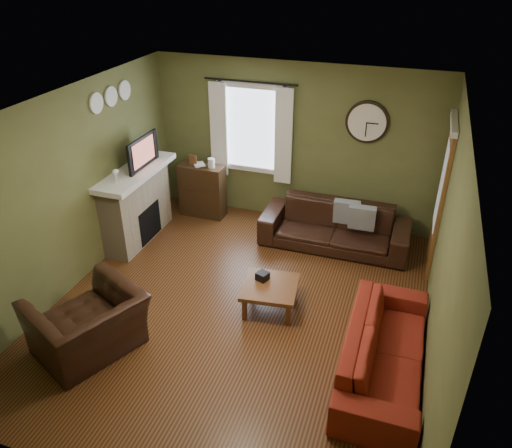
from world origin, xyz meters
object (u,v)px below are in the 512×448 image
(bookshelf, at_px, (202,190))
(sofa_brown, at_px, (335,226))
(sofa_red, at_px, (385,350))
(armchair, at_px, (88,324))
(coffee_table, at_px, (270,297))

(bookshelf, height_order, sofa_brown, bookshelf)
(sofa_red, bearing_deg, bookshelf, 50.89)
(bookshelf, relative_size, armchair, 0.79)
(armchair, bearing_deg, sofa_red, 127.32)
(coffee_table, bearing_deg, armchair, -141.59)
(sofa_brown, distance_m, sofa_red, 2.64)
(bookshelf, height_order, coffee_table, bookshelf)
(armchair, bearing_deg, coffee_table, 152.92)
(sofa_brown, height_order, coffee_table, sofa_brown)
(sofa_brown, xyz_separation_m, armchair, (-2.20, -3.17, 0.04))
(sofa_brown, relative_size, coffee_table, 3.28)
(sofa_red, xyz_separation_m, armchair, (-3.21, -0.73, 0.06))
(bookshelf, height_order, armchair, bookshelf)
(sofa_brown, relative_size, armchair, 1.97)
(sofa_brown, distance_m, armchair, 3.86)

